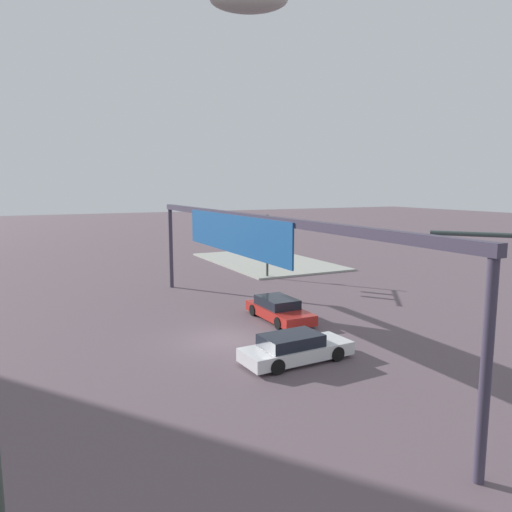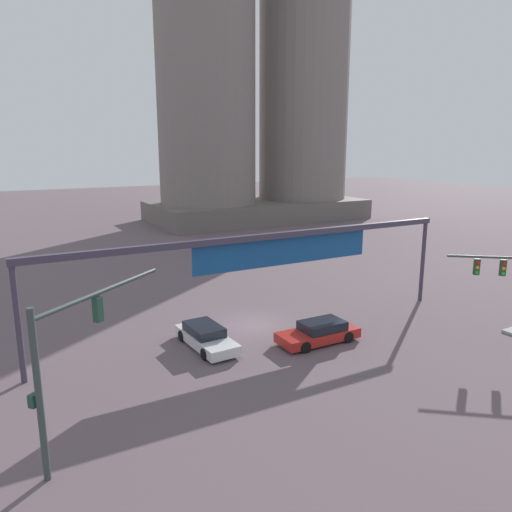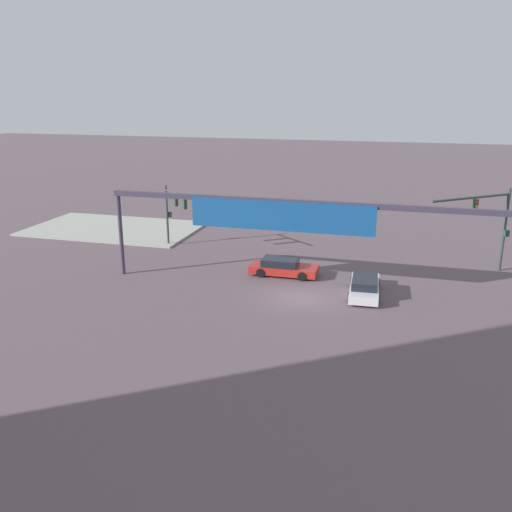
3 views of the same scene
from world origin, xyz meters
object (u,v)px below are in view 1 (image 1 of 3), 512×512
object	(u,v)px
sedan_car_waiting_far	(295,348)
traffic_signal_opposite_side	(265,236)
streetlamp_curved_arm	(18,439)
sedan_car_approaching	(279,310)

from	to	relation	value
sedan_car_waiting_far	traffic_signal_opposite_side	bearing A→B (deg)	63.77
streetlamp_curved_arm	sedan_car_approaching	xyz separation A→B (m)	(18.26, -12.82, -4.61)
traffic_signal_opposite_side	streetlamp_curved_arm	size ratio (longest dim) A/B	0.57
traffic_signal_opposite_side	sedan_car_approaching	world-z (taller)	traffic_signal_opposite_side
streetlamp_curved_arm	sedan_car_waiting_far	size ratio (longest dim) A/B	1.84
sedan_car_waiting_far	sedan_car_approaching	bearing A→B (deg)	63.95
sedan_car_waiting_far	streetlamp_curved_arm	bearing A→B (deg)	-132.69
sedan_car_approaching	sedan_car_waiting_far	xyz separation A→B (m)	(-5.93, 2.54, -0.00)
sedan_car_approaching	sedan_car_waiting_far	distance (m)	6.45
streetlamp_curved_arm	sedan_car_approaching	size ratio (longest dim) A/B	1.88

